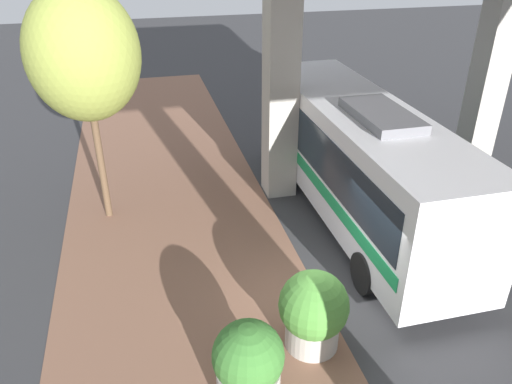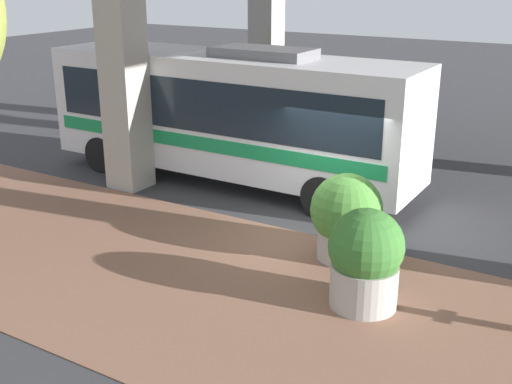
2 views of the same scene
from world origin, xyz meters
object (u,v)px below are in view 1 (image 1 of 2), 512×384
(planter_middle, at_px, (313,311))
(street_tree_near, at_px, (83,55))
(bus, at_px, (358,155))
(planter_front, at_px, (248,366))

(planter_middle, distance_m, street_tree_near, 8.43)
(bus, relative_size, planter_front, 5.77)
(bus, relative_size, planter_middle, 5.79)
(bus, xyz_separation_m, planter_middle, (-2.91, -4.59, -1.06))
(bus, distance_m, planter_middle, 5.54)
(planter_front, relative_size, planter_middle, 1.00)
(bus, height_order, planter_front, bus)
(bus, height_order, street_tree_near, street_tree_near)
(bus, bearing_deg, planter_middle, -122.37)
(planter_front, height_order, street_tree_near, street_tree_near)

